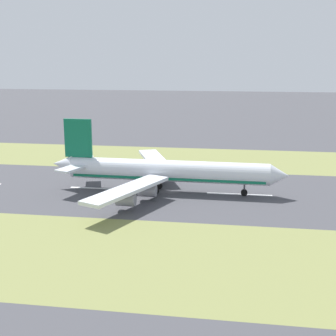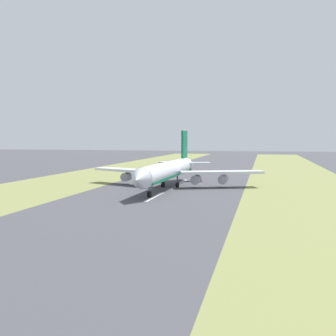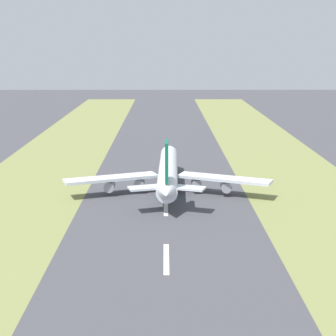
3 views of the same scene
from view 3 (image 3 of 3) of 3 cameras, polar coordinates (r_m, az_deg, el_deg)
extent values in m
plane|color=#424247|center=(182.05, -0.24, -2.10)|extent=(800.00, 800.00, 0.00)
cube|color=olive|center=(187.44, -14.14, -2.05)|extent=(40.00, 600.00, 0.01)
cube|color=olive|center=(187.62, 13.65, -2.01)|extent=(40.00, 600.00, 0.01)
cube|color=silver|center=(124.14, -0.17, -9.18)|extent=(1.20, 18.00, 0.01)
cube|color=silver|center=(161.99, -0.22, -3.95)|extent=(1.20, 18.00, 0.01)
cube|color=silver|center=(200.67, -0.25, -0.71)|extent=(1.20, 18.00, 0.01)
cylinder|color=silver|center=(179.79, 0.00, -0.25)|extent=(7.11, 56.11, 6.00)
cone|color=silver|center=(209.65, 0.11, 1.59)|extent=(5.98, 5.12, 5.88)
cone|color=silver|center=(149.50, -0.16, -2.57)|extent=(5.22, 6.10, 5.10)
cube|color=#0F6647|center=(180.16, 0.00, -0.76)|extent=(6.76, 53.86, 0.70)
cube|color=silver|center=(174.09, -5.80, -1.04)|extent=(29.24, 15.94, 0.90)
cube|color=silver|center=(173.61, 5.75, -1.08)|extent=(29.03, 16.91, 0.90)
cylinder|color=#93939E|center=(177.03, -2.93, -1.58)|extent=(3.29, 4.86, 3.20)
cylinder|color=#93939E|center=(174.46, -5.96, -1.85)|extent=(3.29, 4.86, 3.20)
cylinder|color=#93939E|center=(176.79, 2.90, -1.60)|extent=(3.29, 4.86, 3.20)
cylinder|color=#93939E|center=(173.97, 5.91, -1.89)|extent=(3.29, 4.86, 3.20)
cube|color=#0F6647|center=(152.58, -0.13, 0.71)|extent=(0.96, 8.01, 11.00)
cube|color=silver|center=(154.47, -2.17, -2.01)|extent=(10.85, 7.11, 0.60)
cube|color=silver|center=(154.30, 1.91, -2.02)|extent=(10.89, 7.43, 0.60)
cylinder|color=#59595E|center=(201.36, 0.08, 0.06)|extent=(0.50, 0.50, 3.20)
cylinder|color=black|center=(201.71, 0.08, -0.38)|extent=(0.94, 1.82, 1.80)
cylinder|color=#59595E|center=(177.79, -0.85, -1.62)|extent=(0.50, 0.50, 3.20)
cylinder|color=black|center=(178.18, -0.85, -2.12)|extent=(0.94, 1.82, 1.80)
cylinder|color=#59595E|center=(177.72, 0.83, -1.63)|extent=(0.50, 0.50, 3.20)
cylinder|color=black|center=(178.11, 0.82, -2.13)|extent=(0.94, 1.82, 1.80)
camera|label=1|loc=(232.21, 33.11, 8.39)|focal=50.00mm
camera|label=2|loc=(308.48, -6.10, 7.09)|focal=42.00mm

